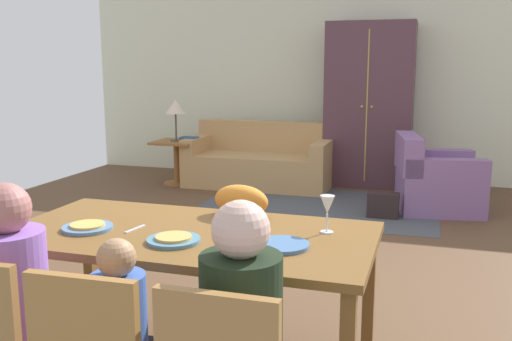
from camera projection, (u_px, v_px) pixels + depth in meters
The scene contains 22 objects.
ground_plane at pixel (284, 251), 4.90m from camera, with size 7.49×6.56×0.02m, color brown.
back_wall at pixel (345, 81), 7.78m from camera, with size 7.49×0.10×2.70m, color beige.
dining_table at pixel (190, 245), 2.83m from camera, with size 1.81×0.92×0.76m.
plate_near_man at pixel (88, 228), 2.85m from camera, with size 0.25×0.25×0.02m, color #557AA2.
pizza_near_man at pixel (87, 225), 2.84m from camera, with size 0.17×0.17×0.01m, color gold.
plate_near_child at pixel (174, 240), 2.65m from camera, with size 0.25×0.25×0.02m, color teal.
pizza_near_child at pixel (173, 237), 2.64m from camera, with size 0.17×0.17×0.01m, color tan.
plate_near_woman at pixel (282, 245), 2.58m from camera, with size 0.25×0.25×0.02m, color #4770A4.
wine_glass at pixel (327, 206), 2.77m from camera, with size 0.07×0.07×0.19m.
fork at pixel (135, 229), 2.85m from camera, with size 0.02×0.15×0.01m, color silver.
knife at pixel (227, 228), 2.86m from camera, with size 0.01×0.17×0.01m, color silver.
person_man at pixel (19, 320), 2.40m from camera, with size 0.30×0.41×1.11m.
cat at pixel (241, 200), 3.09m from camera, with size 0.32×0.16×0.17m, color orange.
area_rug at pixel (319, 205), 6.44m from camera, with size 2.60×1.80×0.01m, color #44484C.
couch at pixel (260, 163), 7.47m from camera, with size 1.86×0.86×0.82m.
armchair at pixel (434, 181), 6.20m from camera, with size 0.99×0.99×0.82m.
armoire at pixel (369, 105), 7.36m from camera, with size 1.10×0.59×2.10m.
side_table at pixel (177, 156), 7.52m from camera, with size 0.56×0.56×0.58m.
table_lamp at pixel (175, 108), 7.40m from camera, with size 0.26×0.26×0.54m.
book_lower at pixel (190, 140), 7.48m from camera, with size 0.22×0.16×0.03m, color maroon.
book_upper at pixel (189, 138), 7.46m from camera, with size 0.22×0.16×0.03m, color #2A4F74.
handbag at pixel (383, 205), 5.92m from camera, with size 0.32×0.16×0.26m, color black.
Camera 1 is at (1.16, -3.87, 1.57)m, focal length 40.04 mm.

